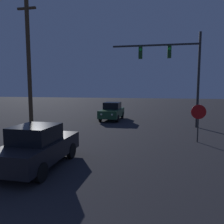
{
  "coord_description": "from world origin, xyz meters",
  "views": [
    {
      "loc": [
        2.43,
        -0.5,
        2.97
      ],
      "look_at": [
        0.0,
        11.59,
        1.57
      ],
      "focal_mm": 35.0,
      "sensor_mm": 36.0,
      "label": 1
    }
  ],
  "objects": [
    {
      "name": "car_far",
      "position": [
        -1.49,
        18.96,
        0.79
      ],
      "size": [
        1.78,
        4.03,
        1.6
      ],
      "rotation": [
        0.0,
        0.0,
        3.12
      ],
      "color": "#1E4728",
      "rests_on": "ground_plane"
    },
    {
      "name": "stop_sign",
      "position": [
        4.7,
        11.84,
        1.43
      ],
      "size": [
        0.78,
        0.07,
        2.05
      ],
      "color": "#2D2D2D",
      "rests_on": "ground_plane"
    },
    {
      "name": "utility_pole",
      "position": [
        -6.3,
        13.53,
        4.74
      ],
      "size": [
        1.35,
        0.28,
        9.22
      ],
      "color": "#4C3823",
      "rests_on": "ground_plane"
    },
    {
      "name": "traffic_signal_mast",
      "position": [
        3.82,
        16.45,
        4.64
      ],
      "size": [
        6.42,
        0.3,
        6.91
      ],
      "color": "#2D2D2D",
      "rests_on": "ground_plane"
    },
    {
      "name": "car_near",
      "position": [
        -1.8,
        6.69,
        0.79
      ],
      "size": [
        1.76,
        4.02,
        1.6
      ],
      "rotation": [
        0.0,
        0.0,
        -0.02
      ],
      "color": "black",
      "rests_on": "ground_plane"
    }
  ]
}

